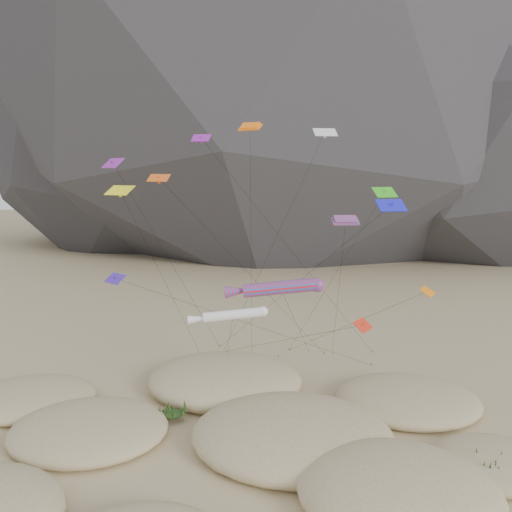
{
  "coord_description": "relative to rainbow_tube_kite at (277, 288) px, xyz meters",
  "views": [
    {
      "loc": [
        1.57,
        -32.0,
        21.4
      ],
      "look_at": [
        -0.45,
        12.0,
        13.99
      ],
      "focal_mm": 35.0,
      "sensor_mm": 36.0,
      "label": 1
    }
  ],
  "objects": [
    {
      "name": "dune_grass",
      "position": [
        -2.67,
        -9.22,
        -9.98
      ],
      "size": [
        42.12,
        28.95,
        1.53
      ],
      "color": "black",
      "rests_on": "ground"
    },
    {
      "name": "rainbow_tube_kite",
      "position": [
        0.0,
        0.0,
        0.0
      ],
      "size": [
        9.3,
        13.02,
        11.84
      ],
      "color": "red",
      "rests_on": "ground"
    },
    {
      "name": "delta_kites",
      "position": [
        -1.77,
        -1.62,
        6.82
      ],
      "size": [
        29.69,
        23.73,
        25.29
      ],
      "color": "orange",
      "rests_on": "ground"
    },
    {
      "name": "ground",
      "position": [
        -1.42,
        -13.06,
        -10.81
      ],
      "size": [
        500.0,
        500.0,
        0.0
      ],
      "primitive_type": "plane",
      "color": "#CCB789",
      "rests_on": "ground"
    },
    {
      "name": "white_tube_kite",
      "position": [
        -3.82,
        -5.54,
        -1.04
      ],
      "size": [
        6.62,
        14.71,
        10.44
      ],
      "color": "silver",
      "rests_on": "ground"
    },
    {
      "name": "dunes",
      "position": [
        -3.46,
        -8.4,
        -10.07
      ],
      "size": [
        49.84,
        34.2,
        3.88
      ],
      "color": "#CCB789",
      "rests_on": "ground"
    },
    {
      "name": "multi_parafoil",
      "position": [
        6.16,
        0.08,
        6.14
      ],
      "size": [
        2.55,
        11.5,
        17.59
      ],
      "color": "red",
      "rests_on": "ground"
    },
    {
      "name": "orange_parafoil",
      "position": [
        -2.71,
        4.54,
        14.57
      ],
      "size": [
        2.45,
        8.33,
        26.19
      ],
      "color": "orange",
      "rests_on": "ground"
    },
    {
      "name": "kite_stakes",
      "position": [
        0.88,
        11.06,
        -10.66
      ],
      "size": [
        20.48,
        6.24,
        0.3
      ],
      "color": "#3F2D1E",
      "rests_on": "ground"
    }
  ]
}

